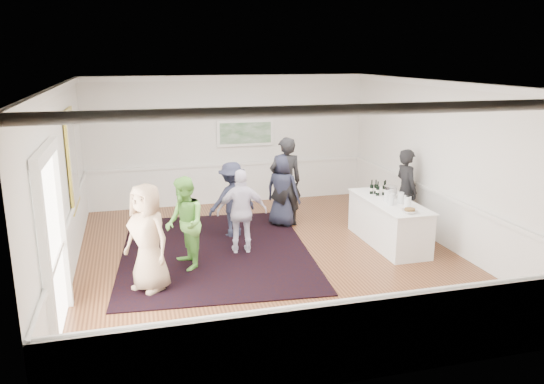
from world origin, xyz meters
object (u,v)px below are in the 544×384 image
object	(u,v)px
ice_bucket	(390,192)
nut_bowl	(410,211)
bartender	(406,190)
serving_table	(388,222)
guest_tan	(148,238)
guest_lilac	(242,212)
guest_green	(185,224)
guest_dark_b	(286,182)
guest_dark_a	(232,200)
guest_navy	(283,190)

from	to	relation	value
ice_bucket	nut_bowl	world-z (taller)	ice_bucket
bartender	serving_table	bearing A→B (deg)	129.82
guest_tan	guest_lilac	world-z (taller)	guest_tan
bartender	guest_green	bearing A→B (deg)	97.48
guest_green	guest_dark_b	distance (m)	3.06
ice_bucket	guest_dark_a	bearing A→B (deg)	160.30
serving_table	guest_dark_a	bearing A→B (deg)	156.48
nut_bowl	guest_navy	bearing A→B (deg)	123.32
guest_green	guest_dark_a	world-z (taller)	guest_green
guest_tan	guest_dark_b	distance (m)	4.04
guest_green	guest_lilac	xyz separation A→B (m)	(1.12, 0.49, -0.01)
guest_lilac	guest_dark_a	bearing A→B (deg)	-82.89
guest_dark_b	nut_bowl	world-z (taller)	guest_dark_b
bartender	ice_bucket	bearing A→B (deg)	125.27
guest_dark_a	guest_dark_b	bearing A→B (deg)	-176.56
guest_tan	guest_dark_b	xyz separation A→B (m)	(3.05, 2.64, 0.11)
nut_bowl	guest_lilac	bearing A→B (deg)	158.72
guest_navy	ice_bucket	world-z (taller)	guest_navy
guest_green	guest_lilac	distance (m)	1.22
guest_tan	serving_table	bearing A→B (deg)	59.98
serving_table	guest_navy	distance (m)	2.42
guest_green	guest_dark_a	bearing A→B (deg)	133.79
guest_tan	guest_dark_b	bearing A→B (deg)	89.34
guest_tan	guest_navy	world-z (taller)	guest_tan
serving_table	bartender	bearing A→B (deg)	43.13
bartender	guest_dark_b	size ratio (longest dim) A/B	0.90
bartender	guest_tan	distance (m)	5.67
serving_table	guest_navy	world-z (taller)	guest_navy
serving_table	nut_bowl	bearing A→B (deg)	-92.45
nut_bowl	guest_green	bearing A→B (deg)	171.04
guest_lilac	bartender	bearing A→B (deg)	-166.05
serving_table	guest_tan	xyz separation A→B (m)	(-4.69, -0.96, 0.43)
guest_green	guest_navy	size ratio (longest dim) A/B	1.02
nut_bowl	bartender	bearing A→B (deg)	63.24
bartender	nut_bowl	xyz separation A→B (m)	(-0.78, -1.54, 0.05)
ice_bucket	guest_green	bearing A→B (deg)	-174.44
guest_tan	guest_lilac	distance (m)	2.16
guest_navy	ice_bucket	bearing A→B (deg)	-175.62
guest_dark_b	ice_bucket	bearing A→B (deg)	137.79
serving_table	guest_green	distance (m)	4.05
guest_green	guest_dark_a	xyz separation A→B (m)	(1.13, 1.48, -0.04)
guest_dark_a	guest_navy	size ratio (longest dim) A/B	0.97
guest_green	ice_bucket	bearing A→B (deg)	86.65
serving_table	guest_dark_a	xyz separation A→B (m)	(-2.90, 1.26, 0.33)
serving_table	guest_tan	world-z (taller)	guest_tan
guest_dark_b	guest_navy	size ratio (longest dim) A/B	1.22
ice_bucket	nut_bowl	bearing A→B (deg)	-97.76
guest_tan	nut_bowl	size ratio (longest dim) A/B	6.23
guest_tan	guest_dark_a	size ratio (longest dim) A/B	1.12
guest_tan	guest_dark_a	distance (m)	2.85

